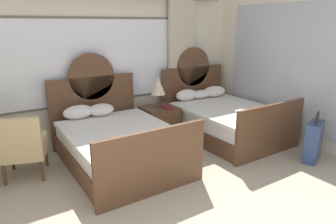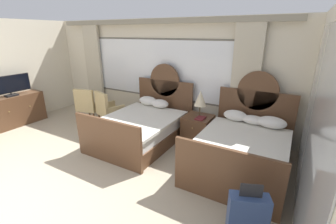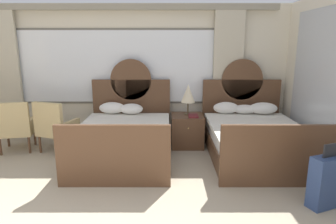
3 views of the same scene
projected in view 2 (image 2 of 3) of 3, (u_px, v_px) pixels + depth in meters
wall_back_window at (158, 71)px, 5.95m from camera, size 6.87×0.22×2.70m
wall_right_mirror at (318, 139)px, 2.34m from camera, size 0.08×4.96×2.70m
bed_near_window at (142, 126)px, 5.22m from camera, size 1.56×2.16×1.64m
bed_near_mirror at (242, 149)px, 4.18m from camera, size 1.56×2.16×1.64m
nightstand_between_beds at (198, 129)px, 5.18m from camera, size 0.60×0.62×0.61m
table_lamp_on_nightstand at (200, 98)px, 4.98m from camera, size 0.27×0.27×0.58m
book_on_nightstand at (200, 118)px, 4.93m from camera, size 0.18×0.26×0.03m
dresser_minibar at (5, 113)px, 5.88m from camera, size 0.48×1.93×0.81m
tv_flatscreen at (9, 86)px, 5.84m from camera, size 0.20×1.03×0.53m
armchair_by_window_left at (108, 108)px, 6.00m from camera, size 0.73×0.73×0.94m
armchair_by_window_centre at (88, 104)px, 6.33m from camera, size 0.69×0.69×0.94m
suitcase_on_floor at (247, 219)px, 2.66m from camera, size 0.49×0.35×0.80m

